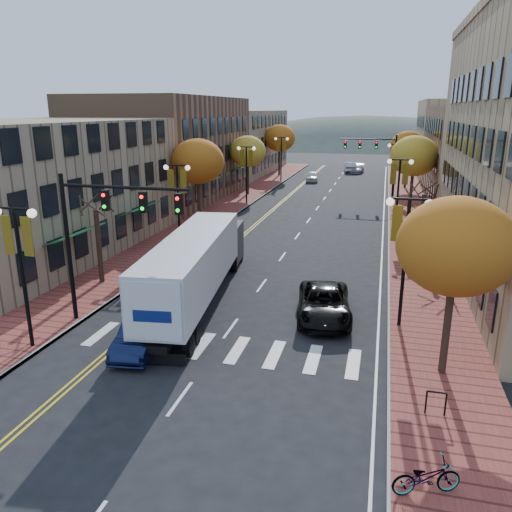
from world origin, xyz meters
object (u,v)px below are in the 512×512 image
Objects in this scene: bicycle at (426,477)px; black_suv at (324,303)px; navy_sedan at (143,333)px; semi_truck at (199,261)px.

black_suv is at bearing -1.66° from bicycle.
navy_sedan is 8.64m from black_suv.
black_suv is (6.59, -0.63, -1.45)m from semi_truck.
black_suv reaches higher than bicycle.
black_suv reaches higher than navy_sedan.
semi_truck is 2.84× the size of black_suv.
semi_truck is 5.96m from navy_sedan.
semi_truck reaches higher than navy_sedan.
black_suv is 11.70m from bicycle.
black_suv is (6.96, 5.13, 0.04)m from navy_sedan.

